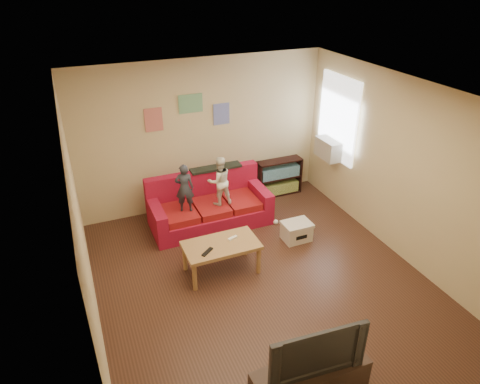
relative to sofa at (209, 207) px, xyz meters
name	(u,v)px	position (x,y,z in m)	size (l,w,h in m)	color
room_shell	(264,199)	(0.17, -1.79, 1.05)	(4.52, 5.02, 2.72)	#492B1F
sofa	(209,207)	(0.00, 0.00, 0.00)	(2.04, 0.94, 0.90)	#A61130
child_a	(185,188)	(-0.45, -0.17, 0.54)	(0.30, 0.20, 0.83)	#2C303C
child_b	(219,181)	(0.15, -0.17, 0.55)	(0.41, 0.32, 0.85)	white
coffee_table	(221,248)	(-0.28, -1.37, 0.12)	(1.08, 0.60, 0.49)	#AF7F4B
remote	(207,252)	(-0.53, -1.49, 0.20)	(0.21, 0.05, 0.02)	black
game_controller	(233,238)	(-0.08, -1.32, 0.20)	(0.15, 0.04, 0.03)	white
bookshelf	(279,179)	(1.60, 0.46, 0.02)	(0.90, 0.27, 0.72)	black
window	(338,118)	(2.39, -0.14, 1.34)	(0.04, 1.08, 1.48)	white
ac_unit	(329,149)	(2.27, -0.14, 0.78)	(0.28, 0.55, 0.35)	#B7B2A3
artwork_left	(154,120)	(-0.68, 0.69, 1.45)	(0.30, 0.01, 0.40)	#D87266
artwork_center	(191,104)	(-0.03, 0.69, 1.65)	(0.42, 0.01, 0.32)	#72B27F
artwork_right	(221,114)	(0.52, 0.69, 1.40)	(0.30, 0.01, 0.38)	#727FCC
file_box	(297,231)	(1.14, -1.08, -0.14)	(0.46, 0.35, 0.32)	silver
tv_stand	(310,383)	(-0.18, -3.70, -0.07)	(1.22, 0.41, 0.46)	#402D26
television	(314,347)	(-0.18, -3.70, 0.45)	(1.01, 0.13, 0.58)	black
tissue	(276,222)	(1.04, -0.53, -0.26)	(0.09, 0.09, 0.09)	white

